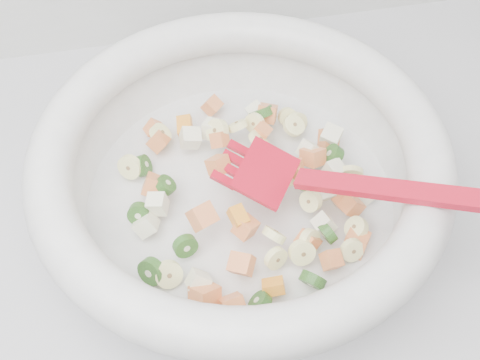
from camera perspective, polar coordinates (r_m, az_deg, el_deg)
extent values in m
cube|color=#A7A8AD|center=(1.10, 6.29, -13.86)|extent=(2.00, 0.60, 0.90)
cylinder|color=silver|center=(0.66, 0.00, -2.07)|extent=(0.35, 0.35, 0.02)
torus|color=silver|center=(0.60, 0.00, 2.36)|extent=(0.42, 0.42, 0.05)
cylinder|color=#FFFDAA|center=(0.66, 1.82, 3.74)|extent=(0.03, 0.04, 0.03)
cylinder|color=#FFFDAA|center=(0.62, 6.72, -1.98)|extent=(0.03, 0.03, 0.03)
cylinder|color=#FFFDAA|center=(0.69, 5.13, 5.15)|extent=(0.03, 0.03, 0.02)
cylinder|color=#FFFDAA|center=(0.66, 10.46, 0.66)|extent=(0.04, 0.02, 0.04)
cylinder|color=#FFFDAA|center=(0.60, 6.60, -5.80)|extent=(0.03, 0.03, 0.03)
cylinder|color=#FFFDAA|center=(0.68, 1.40, 5.41)|extent=(0.02, 0.03, 0.03)
cylinder|color=#FFFDAA|center=(0.59, 3.41, -7.42)|extent=(0.03, 0.02, 0.03)
cylinder|color=#FFFDAA|center=(0.59, -6.79, -8.87)|extent=(0.03, 0.03, 0.03)
cylinder|color=#FFFDAA|center=(0.67, -10.39, 1.22)|extent=(0.04, 0.03, 0.04)
cylinder|color=#FFFDAA|center=(0.63, 4.62, 0.46)|extent=(0.02, 0.03, 0.03)
cylinder|color=#FFFDAA|center=(0.59, 3.25, -5.23)|extent=(0.03, 0.03, 0.03)
cylinder|color=#FFFDAA|center=(0.59, 5.90, -6.84)|extent=(0.04, 0.02, 0.04)
cylinder|color=#FFFDAA|center=(0.69, -7.55, 4.33)|extent=(0.03, 0.03, 0.03)
cylinder|color=#FFFDAA|center=(0.71, 5.41, 5.44)|extent=(0.03, 0.03, 0.03)
cylinder|color=#FFFDAA|center=(0.67, -0.22, 5.17)|extent=(0.03, 0.03, 0.02)
cylinder|color=#FFFDAA|center=(0.63, 10.97, -4.49)|extent=(0.03, 0.03, 0.03)
cylinder|color=#FFFDAA|center=(0.67, -2.17, 4.69)|extent=(0.03, 0.04, 0.04)
cylinder|color=#FFFDAA|center=(0.72, 4.52, 6.00)|extent=(0.03, 0.02, 0.03)
cylinder|color=#FFFDAA|center=(0.61, 10.57, -6.54)|extent=(0.03, 0.02, 0.03)
cube|color=#E49A48|center=(0.66, 6.91, 2.22)|extent=(0.03, 0.03, 0.03)
cube|color=#E49A48|center=(0.67, 2.01, 4.58)|extent=(0.03, 0.03, 0.03)
cube|color=#E49A48|center=(0.71, 2.59, 6.33)|extent=(0.03, 0.03, 0.03)
cube|color=#E49A48|center=(0.59, -3.58, -3.48)|extent=(0.03, 0.04, 0.03)
cube|color=#E49A48|center=(0.70, 8.41, 3.92)|extent=(0.03, 0.03, 0.03)
cube|color=#E49A48|center=(0.70, -8.11, 4.80)|extent=(0.03, 0.02, 0.03)
cube|color=#E49A48|center=(0.60, 8.68, -7.48)|extent=(0.02, 0.02, 0.02)
cube|color=#E49A48|center=(0.62, 10.96, -5.85)|extent=(0.03, 0.04, 0.03)
cube|color=#E49A48|center=(0.64, 9.55, -1.74)|extent=(0.02, 0.03, 0.03)
cube|color=#E49A48|center=(0.60, 6.47, -5.78)|extent=(0.03, 0.03, 0.03)
cube|color=#E49A48|center=(0.58, 0.13, -7.95)|extent=(0.03, 0.03, 0.03)
cube|color=#E49A48|center=(0.58, -3.36, -11.03)|extent=(0.03, 0.04, 0.04)
cube|color=#E49A48|center=(0.64, -8.10, -0.58)|extent=(0.03, 0.03, 0.04)
cube|color=#E49A48|center=(0.64, 10.55, -2.41)|extent=(0.03, 0.02, 0.03)
cube|color=#E49A48|center=(0.72, -2.66, 7.06)|extent=(0.03, 0.03, 0.02)
cube|color=#E49A48|center=(0.59, 0.53, -4.49)|extent=(0.03, 0.03, 0.03)
cube|color=#E49A48|center=(0.62, -2.06, 1.42)|extent=(0.03, 0.03, 0.03)
cube|color=#E49A48|center=(0.63, 5.10, 0.78)|extent=(0.03, 0.03, 0.03)
cube|color=#E49A48|center=(0.66, -1.93, 3.83)|extent=(0.02, 0.03, 0.03)
cube|color=#E49A48|center=(0.69, -7.73, 3.64)|extent=(0.03, 0.03, 0.03)
cube|color=#E49A48|center=(0.57, -0.61, -12.03)|extent=(0.03, 0.03, 0.03)
cylinder|color=green|center=(0.60, -5.20, -6.26)|extent=(0.03, 0.02, 0.03)
cylinder|color=green|center=(0.67, 8.74, 2.27)|extent=(0.03, 0.03, 0.03)
cylinder|color=green|center=(0.61, 8.28, -4.99)|extent=(0.02, 0.03, 0.03)
cylinder|color=green|center=(0.60, -8.38, -8.56)|extent=(0.03, 0.03, 0.04)
cylinder|color=green|center=(0.63, 6.44, -0.49)|extent=(0.04, 0.04, 0.03)
cylinder|color=green|center=(0.63, -7.05, -0.48)|extent=(0.02, 0.03, 0.02)
cylinder|color=green|center=(0.59, 6.91, -9.42)|extent=(0.03, 0.03, 0.04)
cylinder|color=green|center=(0.62, -9.55, -3.17)|extent=(0.03, 0.02, 0.03)
cylinder|color=green|center=(0.67, -9.21, 1.35)|extent=(0.02, 0.03, 0.03)
cylinder|color=green|center=(0.70, 2.08, 6.37)|extent=(0.04, 0.04, 0.03)
cylinder|color=green|center=(0.58, 1.90, -11.58)|extent=(0.03, 0.03, 0.03)
cube|color=#EEE7CA|center=(0.66, 6.57, 2.73)|extent=(0.03, 0.03, 0.03)
cube|color=#EEE7CA|center=(0.63, 3.85, 1.07)|extent=(0.03, 0.02, 0.03)
cube|color=#EEE7CA|center=(0.62, -8.90, -4.16)|extent=(0.03, 0.03, 0.03)
cube|color=#EEE7CA|center=(0.61, 7.97, -4.17)|extent=(0.03, 0.02, 0.03)
cube|color=#EEE7CA|center=(0.66, 11.85, -1.12)|extent=(0.03, 0.03, 0.03)
cube|color=#EEE7CA|center=(0.71, 1.61, 6.43)|extent=(0.03, 0.03, 0.02)
cube|color=#EEE7CA|center=(0.59, -3.96, -9.58)|extent=(0.03, 0.03, 0.03)
cube|color=#EEE7CA|center=(0.68, -2.62, 4.81)|extent=(0.03, 0.03, 0.02)
cube|color=#EEE7CA|center=(0.68, -4.73, 3.99)|extent=(0.03, 0.02, 0.03)
cube|color=#EEE7CA|center=(0.63, 7.97, -0.92)|extent=(0.03, 0.03, 0.03)
cube|color=#EEE7CA|center=(0.62, -7.84, -2.27)|extent=(0.03, 0.02, 0.02)
cube|color=#EEE7CA|center=(0.66, 8.94, 0.95)|extent=(0.03, 0.03, 0.02)
cube|color=#EEE7CA|center=(0.69, 8.67, 4.21)|extent=(0.03, 0.03, 0.03)
cube|color=gold|center=(0.58, 3.18, -10.05)|extent=(0.02, 0.02, 0.02)
cube|color=gold|center=(0.59, -0.17, -3.48)|extent=(0.02, 0.03, 0.02)
cube|color=gold|center=(0.70, -5.27, 5.13)|extent=(0.02, 0.03, 0.02)
cube|color=#B20F22|center=(0.61, 2.43, 0.63)|extent=(0.08, 0.08, 0.03)
cube|color=#B20F22|center=(0.63, 0.00, 2.94)|extent=(0.03, 0.02, 0.01)
cube|color=#B20F22|center=(0.62, -0.51, 1.99)|extent=(0.03, 0.02, 0.01)
cube|color=#B20F22|center=(0.61, -1.04, 1.02)|extent=(0.03, 0.02, 0.01)
cube|color=#B20F22|center=(0.61, -1.58, 0.01)|extent=(0.03, 0.02, 0.01)
cube|color=#B20F22|center=(0.57, 14.55, -0.96)|extent=(0.17, 0.12, 0.06)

